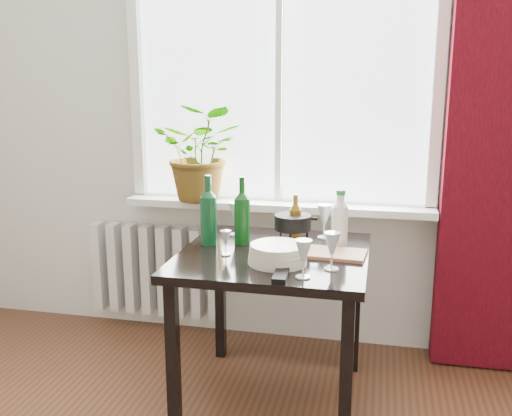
% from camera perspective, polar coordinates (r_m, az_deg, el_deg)
% --- Properties ---
extents(window, '(1.72, 0.08, 1.62)m').
position_cam_1_polar(window, '(3.18, 2.42, 14.31)').
color(window, white).
rests_on(window, ground).
extents(windowsill, '(1.72, 0.20, 0.04)m').
position_cam_1_polar(windowsill, '(3.18, 2.07, 0.26)').
color(windowsill, white).
rests_on(windowsill, ground).
extents(curtain, '(0.50, 0.12, 2.56)m').
position_cam_1_polar(curtain, '(3.09, 23.14, 7.71)').
color(curtain, '#38050C').
rests_on(curtain, ground).
extents(radiator, '(0.80, 0.10, 0.55)m').
position_cam_1_polar(radiator, '(3.54, -9.99, -6.12)').
color(radiator, silver).
rests_on(radiator, ground).
extents(table, '(0.85, 0.85, 0.74)m').
position_cam_1_polar(table, '(2.65, 1.79, -6.34)').
color(table, black).
rests_on(table, ground).
extents(potted_plant, '(0.49, 0.42, 0.54)m').
position_cam_1_polar(potted_plant, '(3.20, -5.43, 5.51)').
color(potted_plant, '#226A1C').
rests_on(potted_plant, windowsill).
extents(wine_bottle_left, '(0.10, 0.10, 0.34)m').
position_cam_1_polar(wine_bottle_left, '(2.71, -4.78, -0.14)').
color(wine_bottle_left, '#0B3C1B').
rests_on(wine_bottle_left, table).
extents(wine_bottle_right, '(0.09, 0.09, 0.33)m').
position_cam_1_polar(wine_bottle_right, '(2.72, -1.40, -0.20)').
color(wine_bottle_right, '#0B3B10').
rests_on(wine_bottle_right, table).
extents(bottle_amber, '(0.07, 0.07, 0.24)m').
position_cam_1_polar(bottle_amber, '(2.75, 3.95, -1.03)').
color(bottle_amber, brown).
rests_on(bottle_amber, table).
extents(cleaning_bottle, '(0.10, 0.10, 0.27)m').
position_cam_1_polar(cleaning_bottle, '(2.71, 8.39, -0.99)').
color(cleaning_bottle, white).
rests_on(cleaning_bottle, table).
extents(wineglass_front_right, '(0.09, 0.09, 0.16)m').
position_cam_1_polar(wineglass_front_right, '(2.27, 4.75, -5.06)').
color(wineglass_front_right, silver).
rests_on(wineglass_front_right, table).
extents(wineglass_far_right, '(0.08, 0.08, 0.16)m').
position_cam_1_polar(wineglass_far_right, '(2.38, 7.59, -4.25)').
color(wineglass_far_right, silver).
rests_on(wineglass_far_right, table).
extents(wineglass_back_center, '(0.08, 0.08, 0.17)m').
position_cam_1_polar(wineglass_back_center, '(2.84, 6.84, -1.28)').
color(wineglass_back_center, '#B6BFC4').
rests_on(wineglass_back_center, table).
extents(wineglass_back_left, '(0.10, 0.10, 0.17)m').
position_cam_1_polar(wineglass_back_left, '(2.88, -2.03, -1.05)').
color(wineglass_back_left, '#AFB4BC').
rests_on(wineglass_back_left, table).
extents(wineglass_front_left, '(0.06, 0.06, 0.12)m').
position_cam_1_polar(wineglass_front_left, '(2.56, -3.04, -3.49)').
color(wineglass_front_left, '#B6BEC4').
rests_on(wineglass_front_left, table).
extents(plate_stack, '(0.30, 0.30, 0.08)m').
position_cam_1_polar(plate_stack, '(2.45, 2.17, -4.63)').
color(plate_stack, beige).
rests_on(plate_stack, table).
extents(fondue_pot, '(0.26, 0.25, 0.14)m').
position_cam_1_polar(fondue_pot, '(2.75, 3.70, -2.08)').
color(fondue_pot, black).
rests_on(fondue_pot, table).
extents(tv_remote, '(0.06, 0.19, 0.02)m').
position_cam_1_polar(tv_remote, '(2.30, 2.55, -6.60)').
color(tv_remote, black).
rests_on(tv_remote, table).
extents(cutting_board, '(0.30, 0.20, 0.02)m').
position_cam_1_polar(cutting_board, '(2.59, 7.75, -4.54)').
color(cutting_board, '#9E6747').
rests_on(cutting_board, table).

